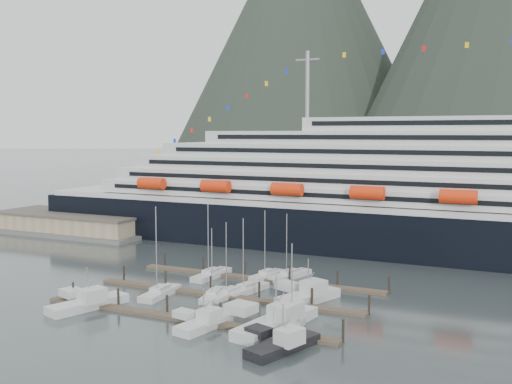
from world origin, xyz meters
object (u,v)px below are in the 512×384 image
sailboat_g (290,276)px  trawler_d (282,344)px  sailboat_c (247,290)px  trawler_a (87,302)px  cruise_ship (481,202)px  sailboat_b (214,296)px  sailboat_f (268,276)px  trawler_c (275,321)px  sailboat_e (212,275)px  sailboat_a (160,293)px  sailboat_d (230,294)px  warehouse (74,224)px  trawler_e (307,295)px  trawler_b (203,322)px  sailboat_h (293,324)px

sailboat_g → trawler_d: bearing=-143.2°
sailboat_c → trawler_a: size_ratio=1.00×
sailboat_c → trawler_a: 26.09m
cruise_ship → sailboat_g: cruise_ship is taller
sailboat_b → sailboat_f: size_ratio=0.92×
cruise_ship → trawler_c: cruise_ship is taller
sailboat_b → sailboat_e: sailboat_e is taller
sailboat_a → trawler_a: 12.18m
sailboat_d → warehouse: bearing=66.3°
sailboat_g → trawler_e: size_ratio=1.02×
sailboat_e → trawler_b: sailboat_e is taller
warehouse → sailboat_a: bearing=-36.8°
sailboat_g → sailboat_h: size_ratio=1.01×
sailboat_c → sailboat_f: bearing=17.8°
sailboat_c → sailboat_d: (-1.55, -3.31, -0.02)m
sailboat_b → sailboat_f: (2.37, 16.10, 0.02)m
trawler_a → trawler_d: bearing=-78.8°
trawler_c → trawler_d: trawler_c is taller
trawler_c → sailboat_d: bearing=59.0°
trawler_a → sailboat_g: bearing=-16.4°
sailboat_b → sailboat_g: (6.13, 17.92, 0.01)m
warehouse → trawler_b: size_ratio=4.66×
warehouse → sailboat_a: size_ratio=2.96×
sailboat_e → trawler_d: (26.54, -29.04, 0.42)m
sailboat_a → trawler_e: 24.32m
sailboat_f → sailboat_b: bearing=-177.5°
warehouse → sailboat_g: 75.20m
sailboat_b → trawler_a: sailboat_b is taller
sailboat_g → trawler_a: sailboat_g is taller
sailboat_h → trawler_d: sailboat_h is taller
sailboat_b → trawler_d: 25.72m
sailboat_f → sailboat_g: (3.76, 1.82, -0.01)m
trawler_b → sailboat_a: bearing=63.0°
sailboat_e → trawler_e: size_ratio=1.17×
trawler_c → trawler_a: bearing=107.5°
sailboat_b → sailboat_a: bearing=97.6°
cruise_ship → sailboat_b: 65.17m
sailboat_d → sailboat_g: (4.33, 15.82, 0.01)m
trawler_a → cruise_ship: bearing=-20.2°
sailboat_h → sailboat_f: bearing=21.9°
warehouse → sailboat_h: (82.99, -48.20, -1.82)m
sailboat_f → trawler_e: size_ratio=1.06×
trawler_a → sailboat_d: bearing=-29.7°
warehouse → sailboat_c: (69.10, -34.52, -1.83)m
sailboat_d → trawler_d: sailboat_d is taller
sailboat_a → trawler_b: bearing=-131.0°
trawler_d → sailboat_g: bearing=39.8°
sailboat_c → sailboat_d: bearing=167.6°
cruise_ship → sailboat_h: cruise_ship is taller
cruise_ship → sailboat_c: 58.92m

